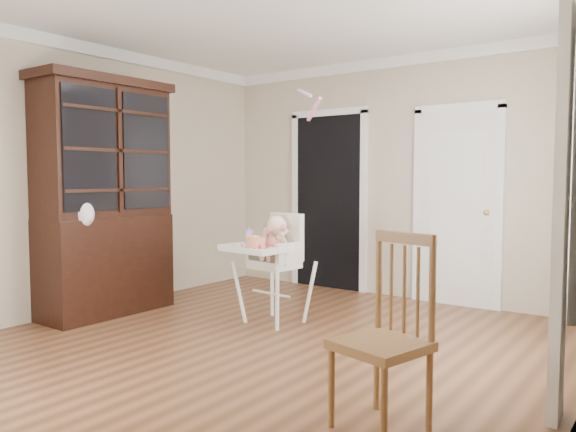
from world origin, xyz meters
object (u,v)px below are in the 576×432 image
Objects in this scene: high_chair at (274,254)px; china_cabinet at (104,197)px; sippy_cup at (249,237)px; dining_chair at (385,338)px; cake at (256,242)px.

high_chair is 1.80m from china_cabinet.
high_chair is 0.45× the size of china_cabinet.
china_cabinet is at bearing -150.36° from high_chair.
high_chair is 5.52× the size of sippy_cup.
cake is at bearing 162.07° from dining_chair.
dining_chair is (1.84, -1.14, -0.28)m from cake.
high_chair reaches higher than cake.
china_cabinet is 3.54m from dining_chair.
sippy_cup is at bearing -148.87° from high_chair.
high_chair is 4.51× the size of cake.
high_chair is 0.28m from cake.
china_cabinet is (-1.58, -0.70, 0.52)m from high_chair.
china_cabinet reaches higher than cake.
cake is at bearing -36.25° from sippy_cup.
dining_chair is (1.83, -1.39, -0.15)m from high_chair.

